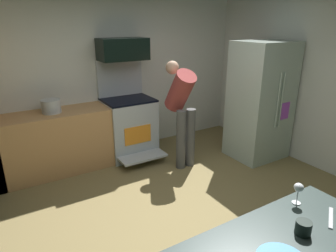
{
  "coord_description": "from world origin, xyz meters",
  "views": [
    {
      "loc": [
        -1.55,
        -2.25,
        2.11
      ],
      "look_at": [
        -0.01,
        0.3,
        1.05
      ],
      "focal_mm": 31.68,
      "sensor_mm": 36.0,
      "label": 1
    }
  ],
  "objects_px": {
    "person_cook": "(181,106)",
    "mug_coffee": "(303,228)",
    "refrigerator": "(260,101)",
    "oven_range": "(129,125)",
    "microwave": "(123,49)",
    "wine_glass_mid": "(299,189)",
    "stock_pot": "(51,106)"
  },
  "relations": [
    {
      "from": "microwave",
      "to": "refrigerator",
      "type": "height_order",
      "value": "microwave"
    },
    {
      "from": "microwave",
      "to": "mug_coffee",
      "type": "distance_m",
      "value": 3.58
    },
    {
      "from": "microwave",
      "to": "mug_coffee",
      "type": "height_order",
      "value": "microwave"
    },
    {
      "from": "oven_range",
      "to": "person_cook",
      "type": "xyz_separation_m",
      "value": [
        0.54,
        -0.72,
        0.41
      ]
    },
    {
      "from": "person_cook",
      "to": "mug_coffee",
      "type": "bearing_deg",
      "value": -108.71
    },
    {
      "from": "refrigerator",
      "to": "wine_glass_mid",
      "type": "height_order",
      "value": "refrigerator"
    },
    {
      "from": "person_cook",
      "to": "wine_glass_mid",
      "type": "height_order",
      "value": "person_cook"
    },
    {
      "from": "wine_glass_mid",
      "to": "stock_pot",
      "type": "bearing_deg",
      "value": 107.93
    },
    {
      "from": "microwave",
      "to": "person_cook",
      "type": "height_order",
      "value": "microwave"
    },
    {
      "from": "refrigerator",
      "to": "microwave",
      "type": "bearing_deg",
      "value": 145.84
    },
    {
      "from": "wine_glass_mid",
      "to": "stock_pot",
      "type": "xyz_separation_m",
      "value": [
        -1.03,
        3.18,
        -0.02
      ]
    },
    {
      "from": "wine_glass_mid",
      "to": "mug_coffee",
      "type": "relative_size",
      "value": 1.67
    },
    {
      "from": "oven_range",
      "to": "stock_pot",
      "type": "height_order",
      "value": "oven_range"
    },
    {
      "from": "oven_range",
      "to": "microwave",
      "type": "relative_size",
      "value": 2.08
    },
    {
      "from": "oven_range",
      "to": "wine_glass_mid",
      "type": "height_order",
      "value": "oven_range"
    },
    {
      "from": "refrigerator",
      "to": "stock_pot",
      "type": "bearing_deg",
      "value": 158.97
    },
    {
      "from": "refrigerator",
      "to": "wine_glass_mid",
      "type": "xyz_separation_m",
      "value": [
        -1.89,
        -2.05,
        0.1
      ]
    },
    {
      "from": "stock_pot",
      "to": "mug_coffee",
      "type": "bearing_deg",
      "value": -77.01
    },
    {
      "from": "microwave",
      "to": "wine_glass_mid",
      "type": "distance_m",
      "value": 3.33
    },
    {
      "from": "person_cook",
      "to": "oven_range",
      "type": "bearing_deg",
      "value": 126.89
    },
    {
      "from": "oven_range",
      "to": "stock_pot",
      "type": "xyz_separation_m",
      "value": [
        -1.15,
        0.01,
        0.48
      ]
    },
    {
      "from": "oven_range",
      "to": "mug_coffee",
      "type": "height_order",
      "value": "oven_range"
    },
    {
      "from": "oven_range",
      "to": "mug_coffee",
      "type": "relative_size",
      "value": 16.31
    },
    {
      "from": "oven_range",
      "to": "refrigerator",
      "type": "height_order",
      "value": "refrigerator"
    },
    {
      "from": "refrigerator",
      "to": "oven_range",
      "type": "bearing_deg",
      "value": 147.92
    },
    {
      "from": "mug_coffee",
      "to": "microwave",
      "type": "bearing_deg",
      "value": 84.06
    },
    {
      "from": "wine_glass_mid",
      "to": "oven_range",
      "type": "bearing_deg",
      "value": 87.85
    },
    {
      "from": "oven_range",
      "to": "wine_glass_mid",
      "type": "distance_m",
      "value": 3.21
    },
    {
      "from": "refrigerator",
      "to": "stock_pot",
      "type": "relative_size",
      "value": 7.07
    },
    {
      "from": "microwave",
      "to": "stock_pot",
      "type": "xyz_separation_m",
      "value": [
        -1.15,
        -0.08,
        -0.71
      ]
    },
    {
      "from": "oven_range",
      "to": "mug_coffee",
      "type": "xyz_separation_m",
      "value": [
        -0.36,
        -3.39,
        0.43
      ]
    },
    {
      "from": "microwave",
      "to": "stock_pot",
      "type": "distance_m",
      "value": 1.35
    }
  ]
}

